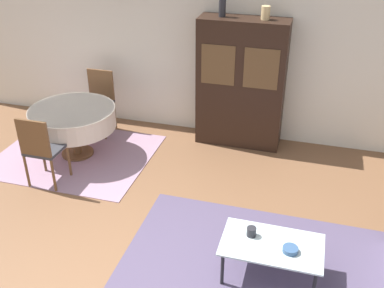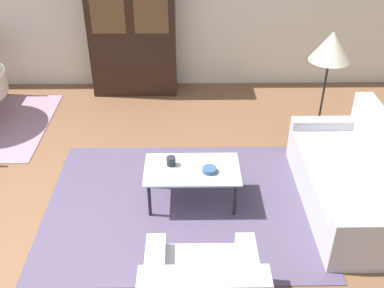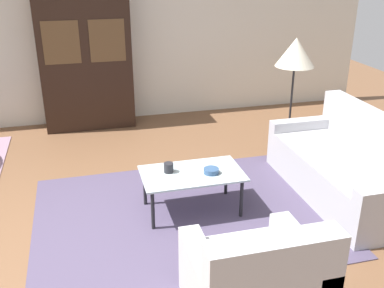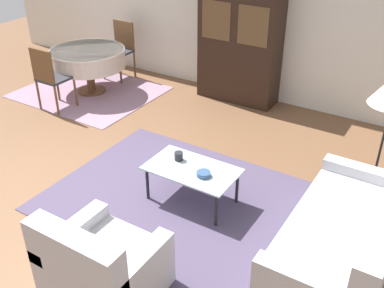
{
  "view_description": "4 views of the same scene",
  "coord_description": "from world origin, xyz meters",
  "px_view_note": "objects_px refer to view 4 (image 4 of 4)",
  "views": [
    {
      "loc": [
        1.46,
        -2.98,
        3.48
      ],
      "look_at": [
        0.2,
        1.4,
        0.95
      ],
      "focal_mm": 42.0,
      "sensor_mm": 36.0,
      "label": 1
    },
    {
      "loc": [
        1.23,
        -3.33,
        3.22
      ],
      "look_at": [
        1.28,
        0.53,
        0.75
      ],
      "focal_mm": 42.0,
      "sensor_mm": 36.0,
      "label": 2
    },
    {
      "loc": [
        0.26,
        -3.36,
        2.45
      ],
      "look_at": [
        1.28,
        0.53,
        0.75
      ],
      "focal_mm": 42.0,
      "sensor_mm": 36.0,
      "label": 3
    },
    {
      "loc": [
        3.48,
        -2.98,
        3.14
      ],
      "look_at": [
        1.28,
        0.53,
        0.75
      ],
      "focal_mm": 42.0,
      "sensor_mm": 36.0,
      "label": 4
    }
  ],
  "objects_px": {
    "armchair": "(101,267)",
    "coffee_table": "(192,172)",
    "dining_table": "(88,58)",
    "cup": "(179,156)",
    "couch": "(347,239)",
    "dining_chair_far": "(121,46)",
    "dining_chair_near": "(50,75)",
    "display_cabinet": "(240,42)",
    "bowl": "(203,174)"
  },
  "relations": [
    {
      "from": "armchair",
      "to": "display_cabinet",
      "type": "bearing_deg",
      "value": 101.95
    },
    {
      "from": "dining_table",
      "to": "couch",
      "type": "bearing_deg",
      "value": -20.27
    },
    {
      "from": "coffee_table",
      "to": "bowl",
      "type": "relative_size",
      "value": 6.63
    },
    {
      "from": "armchair",
      "to": "bowl",
      "type": "xyz_separation_m",
      "value": [
        0.12,
        1.5,
        0.15
      ]
    },
    {
      "from": "coffee_table",
      "to": "dining_table",
      "type": "relative_size",
      "value": 0.81
    },
    {
      "from": "display_cabinet",
      "to": "dining_chair_near",
      "type": "relative_size",
      "value": 1.93
    },
    {
      "from": "armchair",
      "to": "dining_chair_far",
      "type": "distance_m",
      "value": 5.24
    },
    {
      "from": "cup",
      "to": "couch",
      "type": "bearing_deg",
      "value": -4.49
    },
    {
      "from": "couch",
      "to": "bowl",
      "type": "relative_size",
      "value": 12.7
    },
    {
      "from": "dining_chair_near",
      "to": "bowl",
      "type": "xyz_separation_m",
      "value": [
        3.33,
        -0.93,
        -0.13
      ]
    },
    {
      "from": "couch",
      "to": "coffee_table",
      "type": "bearing_deg",
      "value": 87.28
    },
    {
      "from": "couch",
      "to": "display_cabinet",
      "type": "relative_size",
      "value": 0.99
    },
    {
      "from": "dining_chair_near",
      "to": "coffee_table",
      "type": "bearing_deg",
      "value": -15.48
    },
    {
      "from": "display_cabinet",
      "to": "dining_chair_far",
      "type": "xyz_separation_m",
      "value": [
        -2.28,
        -0.25,
        -0.39
      ]
    },
    {
      "from": "armchair",
      "to": "cup",
      "type": "bearing_deg",
      "value": 99.78
    },
    {
      "from": "display_cabinet",
      "to": "cup",
      "type": "bearing_deg",
      "value": -76.79
    },
    {
      "from": "dining_chair_far",
      "to": "dining_table",
      "type": "bearing_deg",
      "value": 90.0
    },
    {
      "from": "couch",
      "to": "coffee_table",
      "type": "distance_m",
      "value": 1.74
    },
    {
      "from": "display_cabinet",
      "to": "dining_chair_near",
      "type": "bearing_deg",
      "value": -139.47
    },
    {
      "from": "display_cabinet",
      "to": "dining_table",
      "type": "distance_m",
      "value": 2.56
    },
    {
      "from": "cup",
      "to": "armchair",
      "type": "bearing_deg",
      "value": -80.22
    },
    {
      "from": "armchair",
      "to": "cup",
      "type": "xyz_separation_m",
      "value": [
        -0.28,
        1.63,
        0.17
      ]
    },
    {
      "from": "armchair",
      "to": "dining_table",
      "type": "distance_m",
      "value": 4.6
    },
    {
      "from": "dining_chair_near",
      "to": "dining_table",
      "type": "bearing_deg",
      "value": 90.0
    },
    {
      "from": "dining_table",
      "to": "cup",
      "type": "distance_m",
      "value": 3.36
    },
    {
      "from": "couch",
      "to": "armchair",
      "type": "xyz_separation_m",
      "value": [
        -1.68,
        -1.47,
        0.01
      ]
    },
    {
      "from": "dining_table",
      "to": "bowl",
      "type": "relative_size",
      "value": 8.23
    },
    {
      "from": "dining_chair_near",
      "to": "dining_chair_far",
      "type": "height_order",
      "value": "same"
    },
    {
      "from": "couch",
      "to": "display_cabinet",
      "type": "bearing_deg",
      "value": 41.91
    },
    {
      "from": "dining_table",
      "to": "dining_chair_far",
      "type": "distance_m",
      "value": 0.85
    },
    {
      "from": "coffee_table",
      "to": "dining_chair_far",
      "type": "distance_m",
      "value": 4.07
    },
    {
      "from": "display_cabinet",
      "to": "bowl",
      "type": "height_order",
      "value": "display_cabinet"
    },
    {
      "from": "coffee_table",
      "to": "display_cabinet",
      "type": "distance_m",
      "value": 3.01
    },
    {
      "from": "couch",
      "to": "display_cabinet",
      "type": "height_order",
      "value": "display_cabinet"
    },
    {
      "from": "dining_chair_far",
      "to": "coffee_table",
      "type": "bearing_deg",
      "value": 140.74
    },
    {
      "from": "coffee_table",
      "to": "display_cabinet",
      "type": "xyz_separation_m",
      "value": [
        -0.87,
        2.82,
        0.59
      ]
    },
    {
      "from": "armchair",
      "to": "coffee_table",
      "type": "distance_m",
      "value": 1.56
    },
    {
      "from": "dining_chair_near",
      "to": "bowl",
      "type": "relative_size",
      "value": 6.66
    },
    {
      "from": "couch",
      "to": "armchair",
      "type": "distance_m",
      "value": 2.24
    },
    {
      "from": "cup",
      "to": "coffee_table",
      "type": "bearing_deg",
      "value": -17.77
    },
    {
      "from": "couch",
      "to": "dining_chair_near",
      "type": "height_order",
      "value": "dining_chair_near"
    },
    {
      "from": "coffee_table",
      "to": "dining_table",
      "type": "height_order",
      "value": "dining_table"
    },
    {
      "from": "dining_table",
      "to": "cup",
      "type": "height_order",
      "value": "dining_table"
    },
    {
      "from": "armchair",
      "to": "dining_chair_far",
      "type": "relative_size",
      "value": 0.89
    },
    {
      "from": "dining_table",
      "to": "dining_chair_near",
      "type": "bearing_deg",
      "value": -90.0
    },
    {
      "from": "dining_chair_far",
      "to": "bowl",
      "type": "height_order",
      "value": "dining_chair_far"
    },
    {
      "from": "coffee_table",
      "to": "dining_chair_near",
      "type": "distance_m",
      "value": 3.27
    },
    {
      "from": "dining_chair_far",
      "to": "bowl",
      "type": "relative_size",
      "value": 6.66
    },
    {
      "from": "dining_chair_near",
      "to": "cup",
      "type": "xyz_separation_m",
      "value": [
        2.93,
        -0.8,
        -0.1
      ]
    },
    {
      "from": "display_cabinet",
      "to": "bowl",
      "type": "distance_m",
      "value": 3.11
    }
  ]
}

